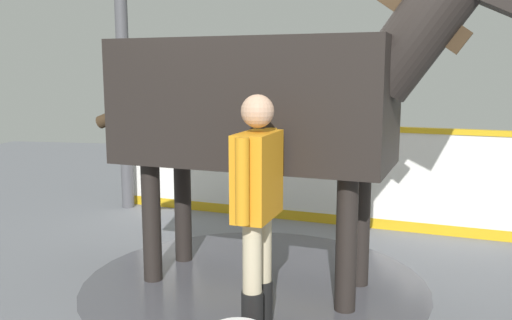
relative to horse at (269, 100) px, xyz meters
name	(u,v)px	position (x,y,z in m)	size (l,w,h in m)	color
ground_plane	(280,268)	(0.42, -0.04, -1.57)	(16.00, 16.00, 0.02)	slate
wet_patch	(255,281)	(0.02, 0.12, -1.56)	(2.94, 2.94, 0.00)	#4C4C54
barrier_wall	(318,177)	(2.03, -0.29, -1.01)	(1.11, 5.05, 1.18)	white
roof_post_far	(124,87)	(2.35, 2.25, 0.03)	(0.16, 0.16, 3.19)	#4C4C51
horse	(269,100)	(0.00, 0.00, 0.00)	(1.43, 3.58, 2.71)	black
handler	(257,199)	(-0.86, -0.05, -0.62)	(0.66, 0.29, 1.65)	black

